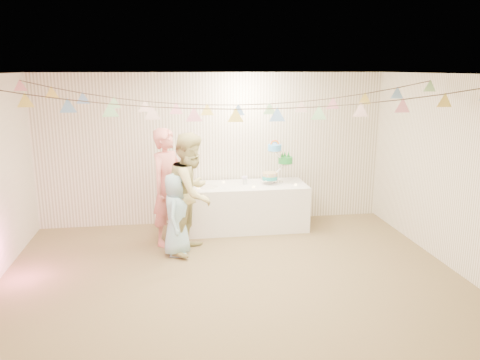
{
  "coord_description": "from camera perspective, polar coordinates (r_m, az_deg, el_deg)",
  "views": [
    {
      "loc": [
        -0.74,
        -5.46,
        2.68
      ],
      "look_at": [
        0.2,
        0.8,
        1.15
      ],
      "focal_mm": 35.0,
      "sensor_mm": 36.0,
      "label": 1
    }
  ],
  "objects": [
    {
      "name": "floor",
      "position": [
        6.13,
        -0.76,
        -12.35
      ],
      "size": [
        6.0,
        6.0,
        0.0
      ],
      "primitive_type": "plane",
      "color": "brown",
      "rests_on": "ground"
    },
    {
      "name": "ceiling",
      "position": [
        5.51,
        -0.85,
        12.76
      ],
      "size": [
        6.0,
        6.0,
        0.0
      ],
      "primitive_type": "plane",
      "color": "silver",
      "rests_on": "ground"
    },
    {
      "name": "back_wall",
      "position": [
        8.11,
        -3.18,
        3.77
      ],
      "size": [
        6.0,
        6.0,
        0.0
      ],
      "primitive_type": "plane",
      "color": "white",
      "rests_on": "ground"
    },
    {
      "name": "front_wall",
      "position": [
        3.35,
        5.06,
        -10.78
      ],
      "size": [
        6.0,
        6.0,
        0.0
      ],
      "primitive_type": "plane",
      "color": "white",
      "rests_on": "ground"
    },
    {
      "name": "right_wall",
      "position": [
        6.76,
        25.3,
        0.49
      ],
      "size": [
        5.0,
        5.0,
        0.0
      ],
      "primitive_type": "plane",
      "color": "white",
      "rests_on": "ground"
    },
    {
      "name": "table",
      "position": [
        7.93,
        0.65,
        -3.25
      ],
      "size": [
        2.04,
        0.82,
        0.77
      ],
      "primitive_type": "cube",
      "color": "white",
      "rests_on": "floor"
    },
    {
      "name": "cake_stand",
      "position": [
        7.91,
        4.55,
        1.97
      ],
      "size": [
        0.61,
        0.36,
        0.69
      ],
      "primitive_type": null,
      "color": "silver",
      "rests_on": "table"
    },
    {
      "name": "cake_bottom",
      "position": [
        7.88,
        3.55,
        0.02
      ],
      "size": [
        0.31,
        0.31,
        0.15
      ],
      "primitive_type": null,
      "color": "#25ADA5",
      "rests_on": "cake_stand"
    },
    {
      "name": "cake_middle",
      "position": [
        8.04,
        5.66,
        2.22
      ],
      "size": [
        0.27,
        0.27,
        0.22
      ],
      "primitive_type": null,
      "color": "#1E8B34",
      "rests_on": "cake_stand"
    },
    {
      "name": "cake_top_tier",
      "position": [
        7.82,
        4.21,
        3.94
      ],
      "size": [
        0.25,
        0.25,
        0.19
      ],
      "primitive_type": null,
      "color": "#4DA7F4",
      "rests_on": "cake_stand"
    },
    {
      "name": "platter",
      "position": [
        7.71,
        -3.99,
        -0.87
      ],
      "size": [
        0.34,
        0.34,
        0.02
      ],
      "primitive_type": "cylinder",
      "color": "white",
      "rests_on": "table"
    },
    {
      "name": "posy",
      "position": [
        7.87,
        0.58,
        -0.09
      ],
      "size": [
        0.12,
        0.12,
        0.14
      ],
      "primitive_type": null,
      "color": "white",
      "rests_on": "table"
    },
    {
      "name": "person_adult_a",
      "position": [
        7.21,
        -8.76,
        -0.86
      ],
      "size": [
        0.75,
        0.78,
        1.8
      ],
      "primitive_type": "imported",
      "rotation": [
        0.0,
        0.0,
        0.9
      ],
      "color": "#DF7C74",
      "rests_on": "floor"
    },
    {
      "name": "person_adult_b",
      "position": [
        6.87,
        -5.9,
        -1.6
      ],
      "size": [
        0.98,
        1.07,
        1.78
      ],
      "primitive_type": "imported",
      "rotation": [
        0.0,
        0.0,
        1.14
      ],
      "color": "#CBC07D",
      "rests_on": "floor"
    },
    {
      "name": "person_child",
      "position": [
        6.84,
        -7.76,
        -4.14
      ],
      "size": [
        0.53,
        0.68,
        1.22
      ],
      "primitive_type": "imported",
      "rotation": [
        0.0,
        0.0,
        1.3
      ],
      "color": "#9BCADC",
      "rests_on": "floor"
    },
    {
      "name": "bunting_back",
      "position": [
        6.61,
        -2.14,
        10.72
      ],
      "size": [
        5.6,
        1.1,
        0.4
      ],
      "primitive_type": null,
      "color": "pink",
      "rests_on": "ceiling"
    },
    {
      "name": "bunting_front",
      "position": [
        5.32,
        -0.55,
        9.72
      ],
      "size": [
        5.6,
        0.9,
        0.36
      ],
      "primitive_type": null,
      "color": "#72A5E5",
      "rests_on": "ceiling"
    },
    {
      "name": "tealight_0",
      "position": [
        7.6,
        -5.12,
        -0.94
      ],
      "size": [
        0.04,
        0.04,
        0.03
      ],
      "primitive_type": "cylinder",
      "color": "#FFD88C",
      "rests_on": "table"
    },
    {
      "name": "tealight_1",
      "position": [
        7.96,
        -2.03,
        -0.24
      ],
      "size": [
        0.04,
        0.04,
        0.03
      ],
      "primitive_type": "cylinder",
      "color": "#FFD88C",
      "rests_on": "table"
    },
    {
      "name": "tealight_2",
      "position": [
        7.63,
        1.67,
        -0.83
      ],
      "size": [
        0.04,
        0.04,
        0.03
      ],
      "primitive_type": "cylinder",
      "color": "#FFD88C",
      "rests_on": "table"
    },
    {
      "name": "tealight_3",
      "position": [
        8.1,
        2.86,
        0.0
      ],
      "size": [
        0.04,
        0.04,
        0.03
      ],
      "primitive_type": "cylinder",
      "color": "#FFD88C",
      "rests_on": "table"
    },
    {
      "name": "tealight_4",
      "position": [
        7.83,
        6.81,
        -0.56
      ],
      "size": [
        0.04,
        0.04,
        0.03
      ],
      "primitive_type": "cylinder",
      "color": "#FFD88C",
      "rests_on": "table"
    }
  ]
}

